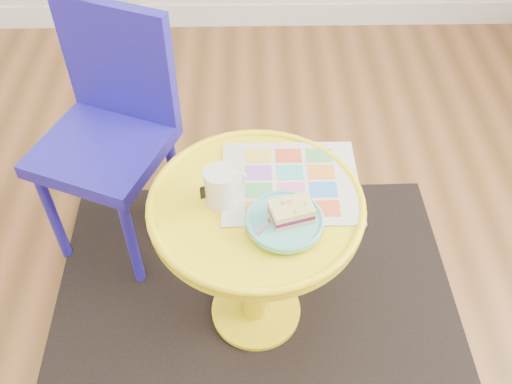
{
  "coord_description": "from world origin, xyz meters",
  "views": [
    {
      "loc": [
        0.5,
        -0.73,
        1.61
      ],
      "look_at": [
        0.52,
        0.24,
        0.57
      ],
      "focal_mm": 40.0,
      "sensor_mm": 36.0,
      "label": 1
    }
  ],
  "objects_px": {
    "newspaper": "(290,182)",
    "side_table": "(256,239)",
    "plate": "(285,221)",
    "chair": "(110,123)",
    "mug": "(221,186)"
  },
  "relations": [
    {
      "from": "chair",
      "to": "plate",
      "type": "distance_m",
      "value": 0.69
    },
    {
      "from": "side_table",
      "to": "mug",
      "type": "height_order",
      "value": "mug"
    },
    {
      "from": "newspaper",
      "to": "side_table",
      "type": "bearing_deg",
      "value": -143.1
    },
    {
      "from": "chair",
      "to": "mug",
      "type": "xyz_separation_m",
      "value": [
        0.35,
        -0.38,
        0.11
      ]
    },
    {
      "from": "mug",
      "to": "plate",
      "type": "distance_m",
      "value": 0.18
    },
    {
      "from": "side_table",
      "to": "mug",
      "type": "bearing_deg",
      "value": 174.73
    },
    {
      "from": "newspaper",
      "to": "plate",
      "type": "xyz_separation_m",
      "value": [
        -0.02,
        -0.15,
        0.02
      ]
    },
    {
      "from": "side_table",
      "to": "newspaper",
      "type": "bearing_deg",
      "value": 36.83
    },
    {
      "from": "side_table",
      "to": "chair",
      "type": "bearing_deg",
      "value": 138.75
    },
    {
      "from": "plate",
      "to": "newspaper",
      "type": "bearing_deg",
      "value": 80.93
    },
    {
      "from": "side_table",
      "to": "mug",
      "type": "distance_m",
      "value": 0.22
    },
    {
      "from": "plate",
      "to": "side_table",
      "type": "bearing_deg",
      "value": 130.44
    },
    {
      "from": "mug",
      "to": "plate",
      "type": "relative_size",
      "value": 0.58
    },
    {
      "from": "mug",
      "to": "plate",
      "type": "height_order",
      "value": "mug"
    },
    {
      "from": "side_table",
      "to": "newspaper",
      "type": "relative_size",
      "value": 1.55
    }
  ]
}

